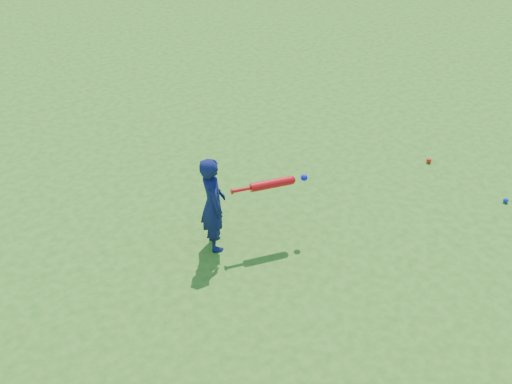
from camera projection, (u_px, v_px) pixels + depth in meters
ground at (267, 250)px, 6.55m from camera, size 80.00×80.00×0.00m
child at (213, 204)px, 6.28m from camera, size 0.39×0.49×1.18m
ground_ball_red at (429, 161)px, 8.02m from camera, size 0.07×0.07×0.07m
ground_ball_blue at (506, 200)px, 7.26m from camera, size 0.07×0.07×0.07m
bat_swing at (274, 183)px, 6.32m from camera, size 0.88×0.29×0.10m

